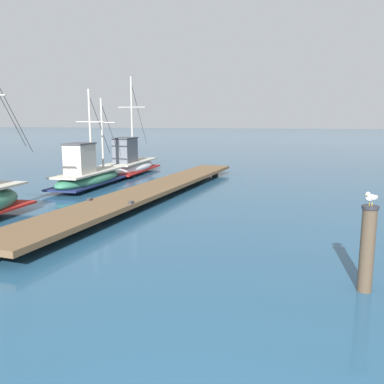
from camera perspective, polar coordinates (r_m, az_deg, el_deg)
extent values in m
cube|color=brown|center=(17.00, -5.29, 0.53)|extent=(2.03, 17.77, 0.16)
cylinder|color=#4C3D2D|center=(13.24, -13.45, -3.37)|extent=(0.36, 0.36, 0.29)
cylinder|color=#4C3D2D|center=(17.04, -5.28, -0.22)|extent=(0.36, 0.36, 0.29)
cylinder|color=#4C3D2D|center=(21.09, -0.16, 1.76)|extent=(0.36, 0.36, 0.29)
cylinder|color=#4C3D2D|center=(25.27, 3.29, 3.09)|extent=(0.36, 0.36, 0.29)
cube|color=#333338|center=(14.33, -14.25, -1.00)|extent=(0.12, 0.20, 0.08)
cube|color=#333338|center=(13.51, -8.61, -1.45)|extent=(0.12, 0.20, 0.08)
ellipsoid|color=#337556|center=(20.23, -14.28, 1.78)|extent=(2.21, 5.63, 0.76)
cube|color=#B2AD9E|center=(20.19, -14.32, 2.74)|extent=(1.96, 5.07, 0.08)
cube|color=#19234C|center=(20.26, -14.26, 1.30)|extent=(2.22, 5.53, 0.08)
cube|color=#B7B2A8|center=(19.40, -15.57, 4.52)|extent=(1.07, 1.51, 1.35)
cube|color=#3D3D42|center=(19.35, -15.67, 6.60)|extent=(1.15, 1.63, 0.06)
cylinder|color=#B2ADA3|center=(20.29, -14.19, 8.42)|extent=(0.11, 0.11, 3.90)
cylinder|color=#B2ADA3|center=(20.29, -14.24, 9.57)|extent=(1.46, 0.22, 0.06)
cylinder|color=#333338|center=(21.22, -12.85, 9.05)|extent=(0.25, 2.03, 2.89)
cylinder|color=#B2ADA3|center=(21.39, -12.59, 8.07)|extent=(0.11, 0.11, 3.55)
cylinder|color=#B2ADA3|center=(21.38, -12.64, 9.55)|extent=(1.46, 0.22, 0.06)
cylinder|color=#333338|center=(22.25, -11.48, 8.63)|extent=(0.23, 1.85, 2.63)
cylinder|color=#333338|center=(16.12, -24.59, 11.29)|extent=(0.35, 2.54, 3.64)
ellipsoid|color=silver|center=(25.19, -8.58, 3.51)|extent=(2.75, 6.17, 0.76)
cube|color=#B2AD9E|center=(25.15, -8.60, 4.27)|extent=(2.44, 5.55, 0.08)
cube|color=#B21E19|center=(25.21, -8.57, 3.12)|extent=(2.75, 6.06, 0.08)
cube|color=#565B66|center=(24.26, -9.40, 5.81)|extent=(1.16, 1.87, 1.41)
cube|color=#3D3D42|center=(24.22, -9.45, 7.54)|extent=(1.25, 2.02, 0.06)
cylinder|color=#B2ADA3|center=(25.32, -8.50, 10.14)|extent=(0.11, 0.11, 5.06)
cylinder|color=#B2ADA3|center=(25.33, -8.54, 11.76)|extent=(1.72, 0.31, 0.06)
cylinder|color=#333338|center=(26.60, -7.45, 10.69)|extent=(0.40, 2.61, 3.75)
cylinder|color=#4C3D2D|center=(8.13, 23.51, -7.41)|extent=(0.26, 0.26, 1.63)
cylinder|color=#28282D|center=(7.94, 23.90, -1.99)|extent=(0.30, 0.30, 0.06)
cylinder|color=gold|center=(7.92, 24.09, -1.55)|extent=(0.01, 0.01, 0.07)
cylinder|color=gold|center=(7.94, 23.77, -1.50)|extent=(0.01, 0.01, 0.07)
ellipsoid|color=white|center=(7.91, 23.98, -0.78)|extent=(0.25, 0.30, 0.13)
ellipsoid|color=silver|center=(7.90, 24.41, -0.75)|extent=(0.15, 0.22, 0.09)
ellipsoid|color=#383838|center=(8.00, 24.75, -0.69)|extent=(0.06, 0.07, 0.04)
ellipsoid|color=silver|center=(7.95, 23.71, -0.64)|extent=(0.15, 0.22, 0.09)
ellipsoid|color=#383838|center=(8.05, 24.12, -0.59)|extent=(0.06, 0.07, 0.04)
cone|color=white|center=(8.04, 24.50, -0.66)|extent=(0.10, 0.10, 0.07)
sphere|color=white|center=(7.80, 23.62, -0.26)|extent=(0.08, 0.08, 0.08)
cone|color=gold|center=(7.75, 23.44, -0.34)|extent=(0.04, 0.05, 0.02)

